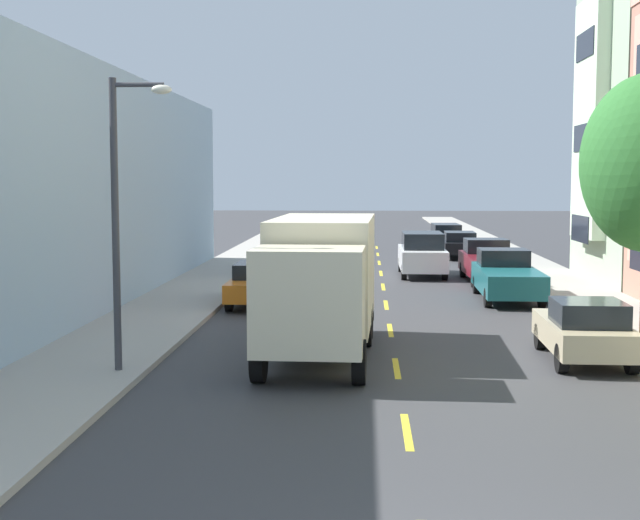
# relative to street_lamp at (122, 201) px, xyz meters

# --- Properties ---
(ground_plane) EXTENTS (160.00, 160.00, 0.00)m
(ground_plane) POSITION_rel_street_lamp_xyz_m (5.94, 19.09, -3.82)
(ground_plane) COLOR #38383A
(sidewalk_left) EXTENTS (3.20, 120.00, 0.14)m
(sidewalk_left) POSITION_rel_street_lamp_xyz_m (-1.16, 17.09, -3.75)
(sidewalk_left) COLOR #A39E93
(sidewalk_left) RESTS_ON ground_plane
(sidewalk_right) EXTENTS (3.20, 120.00, 0.14)m
(sidewalk_right) POSITION_rel_street_lamp_xyz_m (13.04, 17.09, -3.75)
(sidewalk_right) COLOR #A39E93
(sidewalk_right) RESTS_ON ground_plane
(lane_centerline_dashes) EXTENTS (0.14, 47.20, 0.01)m
(lane_centerline_dashes) POSITION_rel_street_lamp_xyz_m (5.94, 13.59, -3.81)
(lane_centerline_dashes) COLOR yellow
(lane_centerline_dashes) RESTS_ON ground_plane
(street_lamp) EXTENTS (1.35, 0.28, 6.29)m
(street_lamp) POSITION_rel_street_lamp_xyz_m (0.00, 0.00, 0.00)
(street_lamp) COLOR #38383D
(street_lamp) RESTS_ON sidewalk_left
(delivery_box_truck) EXTENTS (2.65, 7.54, 3.33)m
(delivery_box_truck) POSITION_rel_street_lamp_xyz_m (4.15, 2.53, -1.93)
(delivery_box_truck) COLOR beige
(delivery_box_truck) RESTS_ON ground_plane
(parked_sedan_orange) EXTENTS (1.80, 4.50, 1.43)m
(parked_sedan_orange) POSITION_rel_street_lamp_xyz_m (1.60, 10.94, -3.07)
(parked_sedan_orange) COLOR orange
(parked_sedan_orange) RESTS_ON ground_plane
(parked_hatchback_champagne) EXTENTS (1.83, 4.04, 1.50)m
(parked_hatchback_champagne) POSITION_rel_street_lamp_xyz_m (10.37, 2.03, -3.06)
(parked_hatchback_champagne) COLOR tan
(parked_hatchback_champagne) RESTS_ON ground_plane
(parked_sedan_black) EXTENTS (1.92, 4.55, 1.43)m
(parked_sedan_black) POSITION_rel_street_lamp_xyz_m (10.34, 29.18, -3.07)
(parked_sedan_black) COLOR black
(parked_sedan_black) RESTS_ON ground_plane
(parked_sedan_forest) EXTENTS (1.88, 4.53, 1.43)m
(parked_sedan_forest) POSITION_rel_street_lamp_xyz_m (1.58, 33.95, -3.07)
(parked_sedan_forest) COLOR #194C28
(parked_sedan_forest) RESTS_ON ground_plane
(parked_pickup_teal) EXTENTS (2.10, 5.34, 1.73)m
(parked_pickup_teal) POSITION_rel_street_lamp_xyz_m (10.25, 12.66, -2.99)
(parked_pickup_teal) COLOR #195B60
(parked_pickup_teal) RESTS_ON ground_plane
(parked_wagon_navy) EXTENTS (1.85, 4.71, 1.50)m
(parked_wagon_navy) POSITION_rel_street_lamp_xyz_m (1.48, 20.57, -3.01)
(parked_wagon_navy) COLOR navy
(parked_wagon_navy) RESTS_ON ground_plane
(parked_wagon_charcoal) EXTENTS (1.95, 4.75, 1.50)m
(parked_wagon_charcoal) POSITION_rel_street_lamp_xyz_m (10.21, 36.16, -3.01)
(parked_wagon_charcoal) COLOR #333338
(parked_wagon_charcoal) RESTS_ON ground_plane
(parked_pickup_burgundy) EXTENTS (2.07, 5.33, 1.73)m
(parked_pickup_burgundy) POSITION_rel_street_lamp_xyz_m (10.40, 18.11, -2.99)
(parked_pickup_burgundy) COLOR maroon
(parked_pickup_burgundy) RESTS_ON ground_plane
(parked_sedan_red) EXTENTS (1.89, 4.53, 1.43)m
(parked_sedan_red) POSITION_rel_street_lamp_xyz_m (1.51, 39.41, -3.07)
(parked_sedan_red) COLOR #AD1E1E
(parked_sedan_red) RESTS_ON ground_plane
(moving_white_sedan) EXTENTS (1.95, 4.80, 1.93)m
(moving_white_sedan) POSITION_rel_street_lamp_xyz_m (7.74, 20.20, -2.83)
(moving_white_sedan) COLOR silver
(moving_white_sedan) RESTS_ON ground_plane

